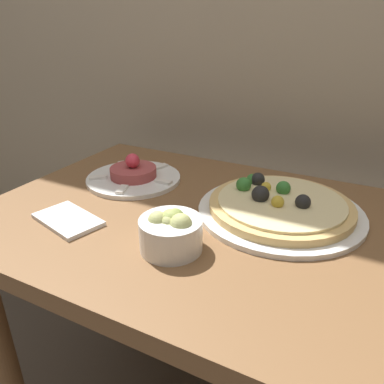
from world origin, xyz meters
name	(u,v)px	position (x,y,z in m)	size (l,w,h in m)	color
dining_table	(238,283)	(0.00, 0.30, 0.59)	(1.02, 0.60, 0.72)	brown
pizza_plate	(280,206)	(0.05, 0.38, 0.74)	(0.32, 0.32, 0.06)	white
tartare_plate	(134,175)	(-0.30, 0.38, 0.74)	(0.22, 0.22, 0.07)	white
small_bowl	(171,231)	(-0.08, 0.17, 0.76)	(0.10, 0.10, 0.07)	white
napkin	(68,220)	(-0.29, 0.16, 0.73)	(0.15, 0.11, 0.01)	white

